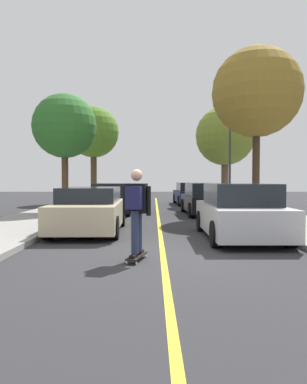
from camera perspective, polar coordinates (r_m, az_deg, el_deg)
The scene contains 15 objects.
ground at distance 7.87m, azimuth 1.31°, elevation -9.85°, with size 80.00×80.00×0.00m, color #2D2D30.
center_line at distance 11.81m, azimuth 0.80°, elevation -5.85°, with size 0.12×39.20×0.01m, color gold.
parked_car_left_nearest at distance 11.35m, azimuth -10.13°, elevation -2.76°, with size 2.05×4.24×1.37m.
parked_car_left_near at distance 17.28m, azimuth -6.69°, elevation -1.09°, with size 1.92×4.10×1.43m.
parked_car_right_nearest at distance 10.22m, azimuth 13.19°, elevation -3.09°, with size 1.99×4.11×1.50m.
parked_car_right_near at distance 16.77m, azimuth 7.92°, elevation -1.13°, with size 1.98×4.20×1.45m.
parked_car_right_far at distance 23.50m, azimuth 5.59°, elevation -0.29°, with size 2.03×4.31×1.41m.
street_tree_left_nearest at distance 17.45m, azimuth -13.93°, elevation 9.93°, with size 2.94×2.94×5.40m.
street_tree_left_near at distance 25.39m, azimuth -9.56°, elevation 9.15°, with size 3.45×3.45×6.42m.
street_tree_right_nearest at distance 16.97m, azimuth 15.69°, elevation 14.74°, with size 3.89×3.89×7.21m.
street_tree_right_near at distance 23.47m, azimuth 10.97°, elevation 8.56°, with size 3.69×3.69×6.05m.
fire_hydrant at distance 15.29m, azimuth -13.26°, elevation -2.30°, with size 0.20×0.20×0.70m.
streetlamp at distance 20.07m, azimuth 11.71°, elevation 6.29°, with size 0.36×0.24×5.20m.
skateboard at distance 7.35m, azimuth -2.82°, elevation -10.02°, with size 0.41×0.87×0.10m.
skateboarder at distance 7.17m, azimuth -2.91°, elevation -2.32°, with size 0.58×0.70×1.71m.
Camera 1 is at (-0.20, -7.70, 1.61)m, focal length 34.04 mm.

